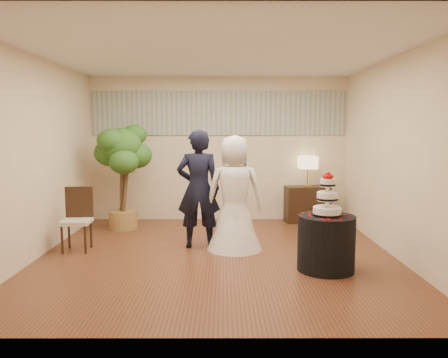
{
  "coord_description": "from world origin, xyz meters",
  "views": [
    {
      "loc": [
        0.09,
        -6.08,
        1.79
      ],
      "look_at": [
        0.1,
        0.4,
        1.05
      ],
      "focal_mm": 35.0,
      "sensor_mm": 36.0,
      "label": 1
    }
  ],
  "objects_px": {
    "bride": "(235,193)",
    "ficus_tree": "(122,176)",
    "console": "(307,204)",
    "side_chair": "(76,220)",
    "table_lamp": "(308,171)",
    "groom": "(198,189)",
    "cake_table": "(326,243)",
    "wedding_cake": "(327,194)"
  },
  "relations": [
    {
      "from": "console",
      "to": "side_chair",
      "type": "relative_size",
      "value": 0.9
    },
    {
      "from": "cake_table",
      "to": "wedding_cake",
      "type": "bearing_deg",
      "value": 0.0
    },
    {
      "from": "ficus_tree",
      "to": "side_chair",
      "type": "distance_m",
      "value": 1.56
    },
    {
      "from": "groom",
      "to": "console",
      "type": "relative_size",
      "value": 2.14
    },
    {
      "from": "table_lamp",
      "to": "groom",
      "type": "bearing_deg",
      "value": -137.63
    },
    {
      "from": "groom",
      "to": "wedding_cake",
      "type": "relative_size",
      "value": 3.23
    },
    {
      "from": "side_chair",
      "to": "groom",
      "type": "bearing_deg",
      "value": 3.52
    },
    {
      "from": "console",
      "to": "side_chair",
      "type": "distance_m",
      "value": 4.29
    },
    {
      "from": "table_lamp",
      "to": "ficus_tree",
      "type": "xyz_separation_m",
      "value": [
        -3.44,
        -0.57,
        -0.03
      ]
    },
    {
      "from": "bride",
      "to": "console",
      "type": "xyz_separation_m",
      "value": [
        1.45,
        1.93,
        -0.51
      ]
    },
    {
      "from": "wedding_cake",
      "to": "side_chair",
      "type": "height_order",
      "value": "wedding_cake"
    },
    {
      "from": "table_lamp",
      "to": "ficus_tree",
      "type": "height_order",
      "value": "ficus_tree"
    },
    {
      "from": "console",
      "to": "wedding_cake",
      "type": "bearing_deg",
      "value": -102.56
    },
    {
      "from": "bride",
      "to": "cake_table",
      "type": "height_order",
      "value": "bride"
    },
    {
      "from": "table_lamp",
      "to": "console",
      "type": "bearing_deg",
      "value": 0.0
    },
    {
      "from": "table_lamp",
      "to": "wedding_cake",
      "type": "bearing_deg",
      "value": -96.16
    },
    {
      "from": "table_lamp",
      "to": "side_chair",
      "type": "height_order",
      "value": "table_lamp"
    },
    {
      "from": "groom",
      "to": "console",
      "type": "bearing_deg",
      "value": -138.94
    },
    {
      "from": "bride",
      "to": "table_lamp",
      "type": "distance_m",
      "value": 2.42
    },
    {
      "from": "groom",
      "to": "side_chair",
      "type": "bearing_deg",
      "value": 4.83
    },
    {
      "from": "groom",
      "to": "table_lamp",
      "type": "relative_size",
      "value": 3.09
    },
    {
      "from": "groom",
      "to": "cake_table",
      "type": "xyz_separation_m",
      "value": [
        1.68,
        -1.1,
        -0.54
      ]
    },
    {
      "from": "bride",
      "to": "side_chair",
      "type": "relative_size",
      "value": 1.83
    },
    {
      "from": "cake_table",
      "to": "console",
      "type": "xyz_separation_m",
      "value": [
        0.31,
        2.92,
        -0.0
      ]
    },
    {
      "from": "cake_table",
      "to": "ficus_tree",
      "type": "bearing_deg",
      "value": 143.09
    },
    {
      "from": "console",
      "to": "cake_table",
      "type": "bearing_deg",
      "value": -102.56
    },
    {
      "from": "groom",
      "to": "cake_table",
      "type": "bearing_deg",
      "value": 145.63
    },
    {
      "from": "bride",
      "to": "side_chair",
      "type": "bearing_deg",
      "value": -0.48
    },
    {
      "from": "bride",
      "to": "cake_table",
      "type": "xyz_separation_m",
      "value": [
        1.14,
        -0.99,
        -0.5
      ]
    },
    {
      "from": "cake_table",
      "to": "table_lamp",
      "type": "xyz_separation_m",
      "value": [
        0.31,
        2.92,
        0.63
      ]
    },
    {
      "from": "wedding_cake",
      "to": "table_lamp",
      "type": "bearing_deg",
      "value": 83.84
    },
    {
      "from": "wedding_cake",
      "to": "console",
      "type": "xyz_separation_m",
      "value": [
        0.31,
        2.92,
        -0.63
      ]
    },
    {
      "from": "bride",
      "to": "ficus_tree",
      "type": "distance_m",
      "value": 2.4
    },
    {
      "from": "console",
      "to": "bride",
      "type": "bearing_deg",
      "value": -133.39
    },
    {
      "from": "groom",
      "to": "bride",
      "type": "xyz_separation_m",
      "value": [
        0.54,
        -0.11,
        -0.04
      ]
    },
    {
      "from": "bride",
      "to": "side_chair",
      "type": "height_order",
      "value": "bride"
    },
    {
      "from": "wedding_cake",
      "to": "ficus_tree",
      "type": "height_order",
      "value": "ficus_tree"
    },
    {
      "from": "bride",
      "to": "console",
      "type": "height_order",
      "value": "bride"
    },
    {
      "from": "wedding_cake",
      "to": "console",
      "type": "height_order",
      "value": "wedding_cake"
    },
    {
      "from": "ficus_tree",
      "to": "groom",
      "type": "bearing_deg",
      "value": -40.96
    },
    {
      "from": "table_lamp",
      "to": "side_chair",
      "type": "xyz_separation_m",
      "value": [
        -3.79,
        -2.01,
        -0.52
      ]
    },
    {
      "from": "console",
      "to": "ficus_tree",
      "type": "relative_size",
      "value": 0.44
    }
  ]
}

